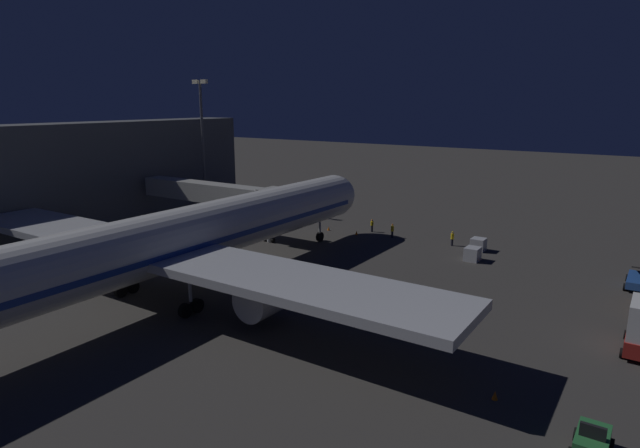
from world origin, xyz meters
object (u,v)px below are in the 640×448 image
jet_bridge (222,194)px  traffic_cone_nose_starboard (329,228)px  apron_floodlight_mast (203,138)px  traffic_cone_nose_port (356,233)px  traffic_cone_wingtip_svc_side (495,395)px  baggage_container_near_belt (472,254)px  ground_crew_marshaller_fwd (372,225)px  baggage_container_mid_row (478,244)px  airliner_at_gate (150,248)px  baggage_tug_spare (592,442)px  ground_crew_by_belt_loader (452,238)px  ground_crew_near_nose_gear (392,230)px  belt_loader (637,279)px

jet_bridge → traffic_cone_nose_starboard: bearing=-138.9°
apron_floodlight_mast → traffic_cone_nose_port: size_ratio=37.35×
traffic_cone_nose_port → traffic_cone_wingtip_svc_side: same height
baggage_container_near_belt → traffic_cone_nose_starboard: (20.97, -3.07, -0.48)m
jet_bridge → ground_crew_marshaller_fwd: jet_bridge is taller
baggage_container_mid_row → traffic_cone_wingtip_svc_side: 33.26m
apron_floodlight_mast → traffic_cone_nose_port: bearing=-179.6°
airliner_at_gate → traffic_cone_wingtip_svc_side: size_ratio=118.94×
traffic_cone_nose_port → traffic_cone_wingtip_svc_side: 40.24m
baggage_tug_spare → ground_crew_marshaller_fwd: bearing=-48.6°
baggage_container_mid_row → ground_crew_by_belt_loader: size_ratio=0.92×
traffic_cone_nose_starboard → traffic_cone_nose_port: bearing=180.0°
baggage_container_near_belt → traffic_cone_nose_starboard: 21.20m
baggage_tug_spare → traffic_cone_nose_port: 45.84m
baggage_tug_spare → ground_crew_by_belt_loader: (19.57, -34.43, 0.21)m
jet_bridge → ground_crew_near_nose_gear: bearing=-151.7°
baggage_container_mid_row → ground_crew_near_nose_gear: size_ratio=0.92×
baggage_container_mid_row → apron_floodlight_mast: bearing=2.0°
baggage_tug_spare → traffic_cone_wingtip_svc_side: size_ratio=4.91×
baggage_tug_spare → ground_crew_near_nose_gear: (27.48, -34.01, 0.22)m
airliner_at_gate → baggage_container_near_belt: (-18.77, -28.51, -4.48)m
jet_bridge → apron_floodlight_mast: size_ratio=1.19×
baggage_container_mid_row → ground_crew_near_nose_gear: bearing=0.1°
baggage_tug_spare → traffic_cone_nose_starboard: bearing=-41.9°
airliner_at_gate → baggage_tug_spare: airliner_at_gate is taller
baggage_tug_spare → ground_crew_marshaller_fwd: 47.03m
apron_floodlight_mast → traffic_cone_wingtip_svc_side: size_ratio=37.35×
belt_loader → traffic_cone_wingtip_svc_side: (5.74, 27.10, -0.57)m
baggage_container_near_belt → belt_loader: bearing=-180.0°
baggage_container_mid_row → traffic_cone_nose_port: 15.93m
baggage_container_mid_row → ground_crew_marshaller_fwd: (14.90, -1.23, 0.22)m
baggage_container_near_belt → traffic_cone_nose_starboard: baggage_container_near_belt is taller
baggage_container_mid_row → traffic_cone_wingtip_svc_side: (-10.77, 31.46, -0.47)m
belt_loader → baggage_container_near_belt: 15.81m
belt_loader → baggage_tug_spare: 29.67m
airliner_at_gate → baggage_container_mid_row: size_ratio=39.23×
belt_loader → traffic_cone_wingtip_svc_side: 27.71m
jet_bridge → ground_crew_by_belt_loader: jet_bridge is taller
apron_floodlight_mast → belt_loader: size_ratio=2.61×
baggage_tug_spare → baggage_container_mid_row: baggage_tug_spare is taller
baggage_container_near_belt → ground_crew_marshaller_fwd: ground_crew_marshaller_fwd is taller
belt_loader → traffic_cone_nose_port: size_ratio=14.29×
ground_crew_marshaller_fwd → apron_floodlight_mast: bearing=5.4°
airliner_at_gate → apron_floodlight_mast: (25.50, -31.39, 6.51)m
ground_crew_near_nose_gear → traffic_cone_nose_starboard: 9.14m
jet_bridge → baggage_tug_spare: (-47.24, 23.36, -4.58)m
baggage_container_near_belt → traffic_cone_wingtip_svc_side: size_ratio=3.28×
baggage_container_near_belt → jet_bridge: bearing=11.2°
ground_crew_marshaller_fwd → traffic_cone_wingtip_svc_side: (-25.67, 32.69, -0.69)m
airliner_at_gate → traffic_cone_wingtip_svc_side: bearing=-177.2°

